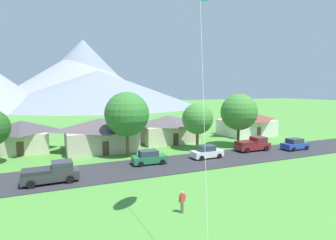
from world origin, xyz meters
TOP-DOWN VIEW (x-y plane):
  - road_strip at (0.00, 27.08)m, footprint 160.00×7.67m
  - mountain_central_ridge at (7.07, 173.59)m, footprint 100.26×100.26m
  - mountain_east_ridge at (9.80, 174.99)m, footprint 75.59×75.59m
  - mountain_west_ridge at (13.55, 145.08)m, footprint 104.08×104.08m
  - house_leftmost at (7.94, 40.49)m, footprint 10.08×7.23m
  - house_left_center at (-14.54, 42.78)m, footprint 7.86×8.37m
  - house_right_center at (25.14, 40.89)m, footprint 10.41×7.74m
  - house_rightmost at (-3.79, 38.68)m, footprint 10.69×8.46m
  - tree_near_left at (9.68, 33.22)m, footprint 4.66×4.66m
  - tree_center at (-1.11, 33.35)m, footprint 6.01×6.01m
  - tree_right_of_center at (16.76, 32.58)m, footprint 5.76×5.76m
  - parked_car_green_west_end at (0.19, 28.15)m, footprint 4.26×2.20m
  - parked_car_blue_mid_west at (22.94, 27.04)m, footprint 4.25×2.17m
  - parked_car_white_mid_east at (8.10, 27.89)m, footprint 4.24×2.16m
  - pickup_truck_maroon_west_side at (16.69, 28.96)m, footprint 5.23×2.39m
  - pickup_truck_charcoal_east_side at (-10.72, 25.62)m, footprint 5.26×2.45m
  - watcher_person at (-1.97, 14.76)m, footprint 0.56×0.24m

SIDE VIEW (x-z plane):
  - road_strip at x=0.00m, z-range 0.00..0.08m
  - parked_car_green_west_end at x=0.19m, z-range 0.03..1.71m
  - parked_car_blue_mid_west at x=22.94m, z-range 0.03..1.71m
  - parked_car_white_mid_east at x=8.10m, z-range 0.03..1.71m
  - watcher_person at x=-1.97m, z-range 0.04..1.71m
  - pickup_truck_maroon_west_side at x=16.69m, z-range 0.06..2.06m
  - pickup_truck_charcoal_east_side at x=-10.72m, z-range 0.06..2.06m
  - house_left_center at x=-14.54m, z-range 0.08..4.58m
  - house_leftmost at x=7.94m, z-range 0.08..4.70m
  - house_right_center at x=25.14m, z-range 0.08..4.76m
  - house_rightmost at x=-3.79m, z-range 0.09..4.88m
  - tree_near_left at x=9.68m, z-range 1.16..8.18m
  - tree_right_of_center at x=16.76m, z-range 1.30..9.70m
  - tree_center at x=-1.11m, z-range 1.36..10.11m
  - mountain_west_ridge at x=13.55m, z-range 0.00..18.75m
  - mountain_central_ridge at x=7.07m, z-range 0.00..31.87m
  - mountain_east_ridge at x=9.80m, z-range 0.00..38.84m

